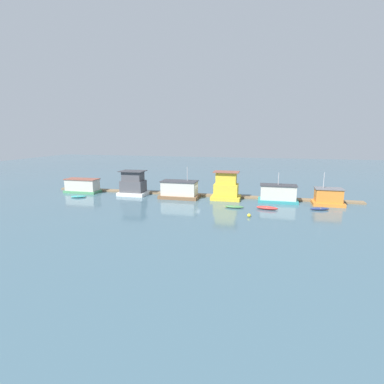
{
  "coord_description": "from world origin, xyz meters",
  "views": [
    {
      "loc": [
        12.58,
        -53.04,
        11.86
      ],
      "look_at": [
        0.0,
        -1.0,
        1.4
      ],
      "focal_mm": 28.0,
      "sensor_mm": 36.0,
      "label": 1
    }
  ],
  "objects_px": {
    "houseboat_yellow": "(226,188)",
    "mooring_post_centre": "(183,192)",
    "houseboat_teal": "(278,194)",
    "mooring_post_near_right": "(279,197)",
    "houseboat_brown": "(179,190)",
    "buoy_yellow": "(249,215)",
    "houseboat_green": "(82,186)",
    "houseboat_white": "(133,185)",
    "dinghy_teal": "(79,196)",
    "dinghy_red": "(267,208)",
    "dinghy_green": "(234,207)",
    "dinghy_navy": "(320,209)",
    "mooring_post_far_left": "(136,190)",
    "houseboat_orange": "(328,197)"
  },
  "relations": [
    {
      "from": "houseboat_yellow",
      "to": "mooring_post_centre",
      "type": "bearing_deg",
      "value": 171.96
    },
    {
      "from": "houseboat_teal",
      "to": "mooring_post_near_right",
      "type": "relative_size",
      "value": 5.01
    },
    {
      "from": "houseboat_brown",
      "to": "buoy_yellow",
      "type": "xyz_separation_m",
      "value": [
        13.39,
        -10.29,
        -1.27
      ]
    },
    {
      "from": "houseboat_green",
      "to": "houseboat_white",
      "type": "bearing_deg",
      "value": 0.58
    },
    {
      "from": "houseboat_yellow",
      "to": "dinghy_teal",
      "type": "height_order",
      "value": "houseboat_yellow"
    },
    {
      "from": "houseboat_green",
      "to": "mooring_post_centre",
      "type": "xyz_separation_m",
      "value": [
        20.99,
        1.42,
        -0.65
      ]
    },
    {
      "from": "houseboat_brown",
      "to": "dinghy_red",
      "type": "xyz_separation_m",
      "value": [
        15.95,
        -5.05,
        -1.26
      ]
    },
    {
      "from": "houseboat_yellow",
      "to": "dinghy_teal",
      "type": "distance_m",
      "value": 27.81
    },
    {
      "from": "dinghy_teal",
      "to": "dinghy_green",
      "type": "height_order",
      "value": "dinghy_green"
    },
    {
      "from": "houseboat_yellow",
      "to": "buoy_yellow",
      "type": "relative_size",
      "value": 10.08
    },
    {
      "from": "dinghy_green",
      "to": "mooring_post_near_right",
      "type": "relative_size",
      "value": 2.27
    },
    {
      "from": "houseboat_brown",
      "to": "dinghy_red",
      "type": "distance_m",
      "value": 16.78
    },
    {
      "from": "dinghy_teal",
      "to": "houseboat_green",
      "type": "bearing_deg",
      "value": 114.73
    },
    {
      "from": "dinghy_navy",
      "to": "dinghy_teal",
      "type": "bearing_deg",
      "value": -179.13
    },
    {
      "from": "houseboat_green",
      "to": "houseboat_white",
      "type": "distance_m",
      "value": 11.23
    },
    {
      "from": "houseboat_white",
      "to": "buoy_yellow",
      "type": "xyz_separation_m",
      "value": [
        22.98,
        -10.9,
        -1.8
      ]
    },
    {
      "from": "houseboat_green",
      "to": "dinghy_navy",
      "type": "height_order",
      "value": "houseboat_green"
    },
    {
      "from": "houseboat_yellow",
      "to": "buoy_yellow",
      "type": "xyz_separation_m",
      "value": [
        4.77,
        -11.02,
        -1.91
      ]
    },
    {
      "from": "dinghy_red",
      "to": "mooring_post_centre",
      "type": "xyz_separation_m",
      "value": [
        -15.76,
        6.97,
        0.45
      ]
    },
    {
      "from": "houseboat_teal",
      "to": "dinghy_navy",
      "type": "xyz_separation_m",
      "value": [
        6.24,
        -4.26,
        -1.27
      ]
    },
    {
      "from": "dinghy_red",
      "to": "mooring_post_centre",
      "type": "distance_m",
      "value": 17.24
    },
    {
      "from": "houseboat_white",
      "to": "mooring_post_far_left",
      "type": "bearing_deg",
      "value": 94.27
    },
    {
      "from": "houseboat_yellow",
      "to": "mooring_post_centre",
      "type": "relative_size",
      "value": 3.66
    },
    {
      "from": "dinghy_green",
      "to": "dinghy_red",
      "type": "distance_m",
      "value": 5.18
    },
    {
      "from": "houseboat_green",
      "to": "houseboat_orange",
      "type": "height_order",
      "value": "houseboat_orange"
    },
    {
      "from": "houseboat_orange",
      "to": "dinghy_red",
      "type": "height_order",
      "value": "houseboat_orange"
    },
    {
      "from": "houseboat_white",
      "to": "houseboat_orange",
      "type": "distance_m",
      "value": 35.53
    },
    {
      "from": "houseboat_orange",
      "to": "mooring_post_centre",
      "type": "bearing_deg",
      "value": 176.69
    },
    {
      "from": "houseboat_white",
      "to": "mooring_post_near_right",
      "type": "relative_size",
      "value": 3.98
    },
    {
      "from": "buoy_yellow",
      "to": "houseboat_green",
      "type": "bearing_deg",
      "value": 162.5
    },
    {
      "from": "dinghy_navy",
      "to": "mooring_post_centre",
      "type": "height_order",
      "value": "mooring_post_centre"
    },
    {
      "from": "houseboat_white",
      "to": "houseboat_orange",
      "type": "relative_size",
      "value": 0.97
    },
    {
      "from": "dinghy_red",
      "to": "houseboat_brown",
      "type": "bearing_deg",
      "value": 162.41
    },
    {
      "from": "houseboat_teal",
      "to": "houseboat_orange",
      "type": "height_order",
      "value": "houseboat_orange"
    },
    {
      "from": "dinghy_teal",
      "to": "mooring_post_centre",
      "type": "xyz_separation_m",
      "value": [
        18.88,
        6.01,
        0.53
      ]
    },
    {
      "from": "houseboat_yellow",
      "to": "dinghy_red",
      "type": "distance_m",
      "value": 9.52
    },
    {
      "from": "dinghy_red",
      "to": "mooring_post_far_left",
      "type": "bearing_deg",
      "value": 164.78
    },
    {
      "from": "mooring_post_near_right",
      "to": "dinghy_navy",
      "type": "bearing_deg",
      "value": -42.25
    },
    {
      "from": "houseboat_green",
      "to": "mooring_post_centre",
      "type": "distance_m",
      "value": 21.05
    },
    {
      "from": "houseboat_white",
      "to": "mooring_post_near_right",
      "type": "height_order",
      "value": "houseboat_white"
    },
    {
      "from": "houseboat_teal",
      "to": "houseboat_orange",
      "type": "xyz_separation_m",
      "value": [
        8.14,
        -0.38,
        -0.12
      ]
    },
    {
      "from": "houseboat_yellow",
      "to": "houseboat_orange",
      "type": "xyz_separation_m",
      "value": [
        17.31,
        -0.3,
        -0.82
      ]
    },
    {
      "from": "houseboat_green",
      "to": "houseboat_white",
      "type": "xyz_separation_m",
      "value": [
        11.21,
        0.11,
        0.69
      ]
    },
    {
      "from": "houseboat_yellow",
      "to": "mooring_post_near_right",
      "type": "bearing_deg",
      "value": 7.15
    },
    {
      "from": "houseboat_white",
      "to": "dinghy_green",
      "type": "height_order",
      "value": "houseboat_white"
    },
    {
      "from": "houseboat_teal",
      "to": "dinghy_green",
      "type": "xyz_separation_m",
      "value": [
        -7.02,
        -6.06,
        -1.27
      ]
    },
    {
      "from": "houseboat_teal",
      "to": "houseboat_orange",
      "type": "bearing_deg",
      "value": -2.67
    },
    {
      "from": "dinghy_teal",
      "to": "dinghy_navy",
      "type": "bearing_deg",
      "value": 0.87
    },
    {
      "from": "houseboat_yellow",
      "to": "mooring_post_centre",
      "type": "xyz_separation_m",
      "value": [
        -8.44,
        1.19,
        -1.45
      ]
    },
    {
      "from": "dinghy_teal",
      "to": "dinghy_red",
      "type": "distance_m",
      "value": 34.65
    }
  ]
}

